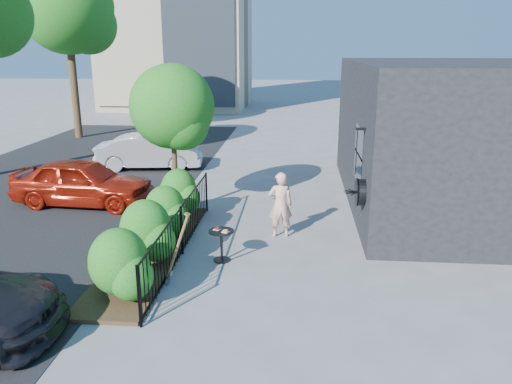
# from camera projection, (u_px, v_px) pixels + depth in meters

# --- Properties ---
(ground) EXTENTS (120.00, 120.00, 0.00)m
(ground) POSITION_uv_depth(u_px,v_px,m) (250.00, 256.00, 10.87)
(ground) COLOR gray
(ground) RESTS_ON ground
(shop_building) EXTENTS (6.22, 9.00, 4.00)m
(shop_building) POSITION_uv_depth(u_px,v_px,m) (458.00, 134.00, 14.16)
(shop_building) COLOR black
(shop_building) RESTS_ON ground
(fence) EXTENTS (0.05, 6.05, 1.10)m
(fence) POSITION_uv_depth(u_px,v_px,m) (182.00, 230.00, 10.84)
(fence) COLOR black
(fence) RESTS_ON ground
(planting_bed) EXTENTS (1.30, 6.00, 0.08)m
(planting_bed) POSITION_uv_depth(u_px,v_px,m) (152.00, 251.00, 11.04)
(planting_bed) COLOR #382616
(planting_bed) RESTS_ON ground
(shrubs) EXTENTS (1.10, 5.60, 1.24)m
(shrubs) POSITION_uv_depth(u_px,v_px,m) (156.00, 222.00, 10.94)
(shrubs) COLOR #245C15
(shrubs) RESTS_ON ground
(patio_tree) EXTENTS (2.20, 2.20, 3.94)m
(patio_tree) POSITION_uv_depth(u_px,v_px,m) (174.00, 112.00, 12.91)
(patio_tree) COLOR #3F2B19
(patio_tree) RESTS_ON ground
(street) EXTENTS (9.00, 30.00, 0.01)m
(street) POSITION_uv_depth(u_px,v_px,m) (18.00, 206.00, 14.31)
(street) COLOR black
(street) RESTS_ON ground
(street_tree_far) EXTENTS (4.40, 4.40, 8.28)m
(street_tree_far) POSITION_uv_depth(u_px,v_px,m) (68.00, 13.00, 23.37)
(street_tree_far) COLOR #3F2B19
(street_tree_far) RESTS_ON ground
(cafe_table) EXTENTS (0.54, 0.54, 0.73)m
(cafe_table) POSITION_uv_depth(u_px,v_px,m) (222.00, 240.00, 10.52)
(cafe_table) COLOR black
(cafe_table) RESTS_ON ground
(woman) EXTENTS (0.62, 0.45, 1.59)m
(woman) POSITION_uv_depth(u_px,v_px,m) (280.00, 205.00, 11.80)
(woman) COLOR #E2AD92
(woman) RESTS_ON ground
(shovel) EXTENTS (0.52, 0.20, 1.50)m
(shovel) POSITION_uv_depth(u_px,v_px,m) (176.00, 253.00, 9.37)
(shovel) COLOR brown
(shovel) RESTS_ON ground
(car_red) EXTENTS (4.07, 1.88, 1.35)m
(car_red) POSITION_uv_depth(u_px,v_px,m) (83.00, 182.00, 14.24)
(car_red) COLOR #A11D0D
(car_red) RESTS_ON ground
(car_silver) EXTENTS (4.00, 1.80, 1.27)m
(car_silver) POSITION_uv_depth(u_px,v_px,m) (150.00, 152.00, 18.53)
(car_silver) COLOR #B1B1B6
(car_silver) RESTS_ON ground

